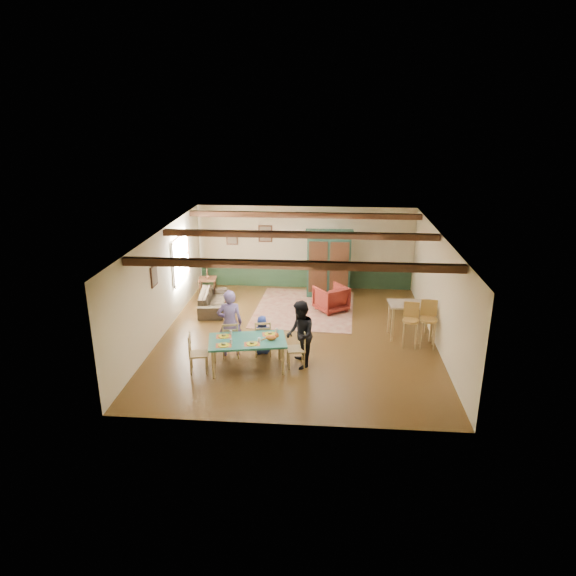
# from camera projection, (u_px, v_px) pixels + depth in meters

# --- Properties ---
(floor) EXTENTS (8.00, 8.00, 0.00)m
(floor) POSITION_uv_depth(u_px,v_px,m) (297.00, 336.00, 13.36)
(floor) COLOR #482F14
(floor) RESTS_ON ground
(wall_back) EXTENTS (7.00, 0.02, 2.70)m
(wall_back) POSITION_uv_depth(u_px,v_px,m) (305.00, 248.00, 16.70)
(wall_back) COLOR beige
(wall_back) RESTS_ON floor
(wall_left) EXTENTS (0.02, 8.00, 2.70)m
(wall_left) POSITION_uv_depth(u_px,v_px,m) (162.00, 284.00, 13.19)
(wall_left) COLOR beige
(wall_left) RESTS_ON floor
(wall_right) EXTENTS (0.02, 8.00, 2.70)m
(wall_right) POSITION_uv_depth(u_px,v_px,m) (439.00, 291.00, 12.66)
(wall_right) COLOR beige
(wall_right) RESTS_ON floor
(ceiling) EXTENTS (7.00, 8.00, 0.02)m
(ceiling) POSITION_uv_depth(u_px,v_px,m) (298.00, 235.00, 12.49)
(ceiling) COLOR white
(ceiling) RESTS_ON wall_back
(wainscot_back) EXTENTS (6.95, 0.03, 0.90)m
(wainscot_back) POSITION_uv_depth(u_px,v_px,m) (305.00, 274.00, 16.97)
(wainscot_back) COLOR #1D3521
(wainscot_back) RESTS_ON floor
(ceiling_beam_front) EXTENTS (6.95, 0.16, 0.16)m
(ceiling_beam_front) POSITION_uv_depth(u_px,v_px,m) (291.00, 265.00, 10.35)
(ceiling_beam_front) COLOR black
(ceiling_beam_front) RESTS_ON ceiling
(ceiling_beam_mid) EXTENTS (6.95, 0.16, 0.16)m
(ceiling_beam_mid) POSITION_uv_depth(u_px,v_px,m) (299.00, 235.00, 12.89)
(ceiling_beam_mid) COLOR black
(ceiling_beam_mid) RESTS_ON ceiling
(ceiling_beam_back) EXTENTS (6.95, 0.16, 0.16)m
(ceiling_beam_back) POSITION_uv_depth(u_px,v_px,m) (304.00, 215.00, 15.34)
(ceiling_beam_back) COLOR black
(ceiling_beam_back) RESTS_ON ceiling
(window_left) EXTENTS (0.06, 1.60, 1.30)m
(window_left) POSITION_uv_depth(u_px,v_px,m) (181.00, 258.00, 14.73)
(window_left) COLOR white
(window_left) RESTS_ON wall_left
(picture_left_wall) EXTENTS (0.04, 0.42, 0.52)m
(picture_left_wall) POSITION_uv_depth(u_px,v_px,m) (154.00, 276.00, 12.49)
(picture_left_wall) COLOR gray
(picture_left_wall) RESTS_ON wall_left
(picture_back_a) EXTENTS (0.45, 0.04, 0.55)m
(picture_back_a) POSITION_uv_depth(u_px,v_px,m) (265.00, 234.00, 16.62)
(picture_back_a) COLOR gray
(picture_back_a) RESTS_ON wall_back
(picture_back_b) EXTENTS (0.38, 0.04, 0.48)m
(picture_back_b) POSITION_uv_depth(u_px,v_px,m) (232.00, 238.00, 16.75)
(picture_back_b) COLOR gray
(picture_back_b) RESTS_ON wall_back
(dining_table) EXTENTS (1.86, 1.26, 0.71)m
(dining_table) POSITION_uv_depth(u_px,v_px,m) (248.00, 354.00, 11.56)
(dining_table) COLOR #21685A
(dining_table) RESTS_ON floor
(dining_chair_far_left) EXTENTS (0.47, 0.49, 0.90)m
(dining_chair_far_left) POSITION_uv_depth(u_px,v_px,m) (230.00, 339.00, 12.13)
(dining_chair_far_left) COLOR #A58852
(dining_chair_far_left) RESTS_ON floor
(dining_chair_far_right) EXTENTS (0.47, 0.49, 0.90)m
(dining_chair_far_right) POSITION_uv_depth(u_px,v_px,m) (263.00, 337.00, 12.21)
(dining_chair_far_right) COLOR #A58852
(dining_chair_far_right) RESTS_ON floor
(dining_chair_end_left) EXTENTS (0.49, 0.47, 0.90)m
(dining_chair_end_left) POSITION_uv_depth(u_px,v_px,m) (198.00, 353.00, 11.41)
(dining_chair_end_left) COLOR #A58852
(dining_chair_end_left) RESTS_ON floor
(dining_chair_end_right) EXTENTS (0.49, 0.47, 0.90)m
(dining_chair_end_right) POSITION_uv_depth(u_px,v_px,m) (296.00, 348.00, 11.64)
(dining_chair_end_right) COLOR #A58852
(dining_chair_end_right) RESTS_ON floor
(person_man) EXTENTS (0.66, 0.50, 1.64)m
(person_man) POSITION_uv_depth(u_px,v_px,m) (230.00, 323.00, 12.08)
(person_man) COLOR #7763AB
(person_man) RESTS_ON floor
(person_woman) EXTENTS (0.73, 0.86, 1.57)m
(person_woman) POSITION_uv_depth(u_px,v_px,m) (300.00, 335.00, 11.55)
(person_woman) COLOR black
(person_woman) RESTS_ON floor
(person_child) EXTENTS (0.52, 0.39, 0.96)m
(person_child) POSITION_uv_depth(u_px,v_px,m) (262.00, 335.00, 12.28)
(person_child) COLOR navy
(person_child) RESTS_ON floor
(cat) EXTENTS (0.36, 0.20, 0.17)m
(cat) POSITION_uv_depth(u_px,v_px,m) (271.00, 337.00, 11.38)
(cat) COLOR orange
(cat) RESTS_ON dining_table
(place_setting_near_left) EXTENTS (0.43, 0.35, 0.11)m
(place_setting_near_left) POSITION_uv_depth(u_px,v_px,m) (224.00, 343.00, 11.15)
(place_setting_near_left) COLOR yellow
(place_setting_near_left) RESTS_ON dining_table
(place_setting_near_center) EXTENTS (0.43, 0.35, 0.11)m
(place_setting_near_center) POSITION_uv_depth(u_px,v_px,m) (252.00, 342.00, 11.21)
(place_setting_near_center) COLOR yellow
(place_setting_near_center) RESTS_ON dining_table
(place_setting_far_left) EXTENTS (0.43, 0.35, 0.11)m
(place_setting_far_left) POSITION_uv_depth(u_px,v_px,m) (224.00, 334.00, 11.59)
(place_setting_far_left) COLOR yellow
(place_setting_far_left) RESTS_ON dining_table
(place_setting_far_right) EXTENTS (0.43, 0.35, 0.11)m
(place_setting_far_right) POSITION_uv_depth(u_px,v_px,m) (270.00, 332.00, 11.70)
(place_setting_far_right) COLOR yellow
(place_setting_far_right) RESTS_ON dining_table
(area_rug) EXTENTS (3.02, 3.53, 0.01)m
(area_rug) POSITION_uv_depth(u_px,v_px,m) (305.00, 308.00, 15.23)
(area_rug) COLOR #C5B18F
(area_rug) RESTS_ON floor
(armoire) EXTENTS (1.48, 0.60, 2.09)m
(armoire) POSITION_uv_depth(u_px,v_px,m) (329.00, 264.00, 16.02)
(armoire) COLOR #16382C
(armoire) RESTS_ON floor
(armchair) EXTENTS (1.15, 1.15, 0.76)m
(armchair) POSITION_uv_depth(u_px,v_px,m) (331.00, 298.00, 14.97)
(armchair) COLOR #501110
(armchair) RESTS_ON floor
(sofa) EXTENTS (0.95, 1.92, 0.54)m
(sofa) POSITION_uv_depth(u_px,v_px,m) (213.00, 300.00, 15.13)
(sofa) COLOR #362E21
(sofa) RESTS_ON floor
(end_table) EXTENTS (0.60, 0.60, 0.66)m
(end_table) POSITION_uv_depth(u_px,v_px,m) (208.00, 288.00, 15.99)
(end_table) COLOR black
(end_table) RESTS_ON floor
(table_lamp) EXTENTS (0.37, 0.37, 0.60)m
(table_lamp) POSITION_uv_depth(u_px,v_px,m) (207.00, 269.00, 15.78)
(table_lamp) COLOR beige
(table_lamp) RESTS_ON end_table
(counter_table) EXTENTS (1.16, 0.72, 0.94)m
(counter_table) POSITION_uv_depth(u_px,v_px,m) (410.00, 320.00, 13.16)
(counter_table) COLOR beige
(counter_table) RESTS_ON floor
(bar_stool_left) EXTENTS (0.45, 0.49, 1.12)m
(bar_stool_left) POSITION_uv_depth(u_px,v_px,m) (410.00, 326.00, 12.60)
(bar_stool_left) COLOR #B99147
(bar_stool_left) RESTS_ON floor
(bar_stool_right) EXTENTS (0.47, 0.50, 1.18)m
(bar_stool_right) POSITION_uv_depth(u_px,v_px,m) (428.00, 325.00, 12.56)
(bar_stool_right) COLOR #B99147
(bar_stool_right) RESTS_ON floor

